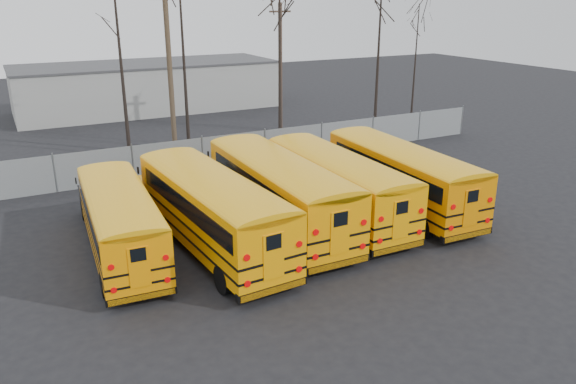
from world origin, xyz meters
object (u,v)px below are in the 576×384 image
bus_c (276,186)px  bus_a (119,216)px  utility_pole_right (280,67)px  bus_e (398,171)px  utility_pole_left (170,72)px  bus_b (209,205)px  bus_d (335,180)px

bus_c → bus_a: bearing=177.5°
utility_pole_right → bus_a: bearing=-130.6°
bus_e → utility_pole_left: 15.93m
bus_a → bus_e: bus_e is taller
bus_b → utility_pole_left: bearing=74.9°
bus_b → bus_c: bus_c is taller
utility_pole_left → bus_e: bearing=-39.8°
bus_a → bus_c: bus_c is taller
bus_c → utility_pole_left: (-0.45, 13.60, 3.32)m
bus_b → utility_pole_left: (2.86, 14.28, 3.36)m
bus_c → bus_e: bus_c is taller
bus_a → bus_e: size_ratio=0.90×
utility_pole_left → bus_b: bearing=-76.6°
bus_b → utility_pole_right: bearing=51.6°
bus_d → utility_pole_right: 18.16m
bus_b → utility_pole_left: 14.95m
utility_pole_left → bus_d: bearing=-51.7°
bus_e → utility_pole_right: 17.66m
bus_e → utility_pole_left: size_ratio=1.10×
utility_pole_left → utility_pole_right: 9.74m
bus_d → bus_e: bus_e is taller
bus_c → utility_pole_left: 14.01m
bus_e → bus_d: bearing=177.2°
bus_b → bus_a: bearing=158.8°
bus_a → bus_e: 12.90m
bus_c → bus_d: bearing=-2.1°
bus_d → utility_pole_left: utility_pole_left is taller
bus_c → utility_pole_left: bearing=92.6°
bus_b → bus_e: bearing=-2.4°
bus_d → bus_e: size_ratio=0.98×
bus_b → bus_c: (3.30, 0.68, 0.04)m
bus_d → utility_pole_right: (5.87, 16.94, 2.93)m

